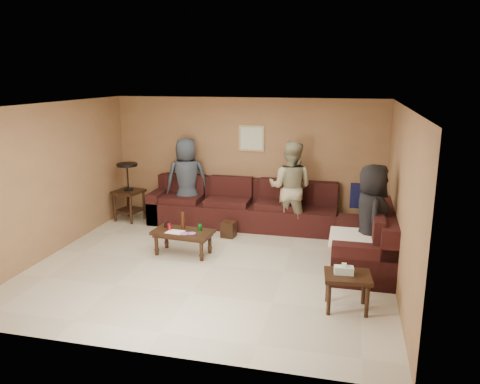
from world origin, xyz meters
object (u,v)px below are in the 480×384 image
(end_table_left, at_px, (129,191))
(side_table_right, at_px, (347,279))
(waste_bin, at_px, (229,229))
(person_left, at_px, (187,180))
(sectional_sofa, at_px, (278,221))
(person_middle, at_px, (290,188))
(coffee_table, at_px, (183,234))
(person_right, at_px, (371,218))

(end_table_left, relative_size, side_table_right, 1.90)
(waste_bin, bearing_deg, person_left, 145.09)
(sectional_sofa, height_order, person_left, person_left)
(waste_bin, relative_size, person_middle, 0.17)
(sectional_sofa, xyz_separation_m, side_table_right, (1.27, -2.50, 0.09))
(person_left, bearing_deg, person_middle, 154.31)
(coffee_table, bearing_deg, sectional_sofa, 39.62)
(end_table_left, relative_size, waste_bin, 4.06)
(end_table_left, xyz_separation_m, person_left, (1.20, 0.19, 0.24))
(coffee_table, bearing_deg, person_left, 107.14)
(side_table_right, bearing_deg, coffee_table, 153.76)
(waste_bin, distance_m, person_middle, 1.39)
(side_table_right, height_order, waste_bin, side_table_right)
(sectional_sofa, bearing_deg, end_table_left, 173.25)
(end_table_left, bearing_deg, sectional_sofa, -6.75)
(waste_bin, bearing_deg, side_table_right, -47.11)
(end_table_left, bearing_deg, coffee_table, -41.77)
(person_right, bearing_deg, sectional_sofa, 48.55)
(person_middle, bearing_deg, end_table_left, 6.34)
(side_table_right, distance_m, person_middle, 3.10)
(end_table_left, bearing_deg, person_left, 9.21)
(end_table_left, bearing_deg, person_right, -17.29)
(sectional_sofa, relative_size, person_right, 2.81)
(sectional_sofa, distance_m, waste_bin, 0.93)
(coffee_table, bearing_deg, side_table_right, -26.24)
(end_table_left, xyz_separation_m, person_right, (4.74, -1.48, 0.20))
(person_right, bearing_deg, person_left, 58.17)
(coffee_table, bearing_deg, person_middle, 43.96)
(waste_bin, height_order, person_left, person_left)
(side_table_right, xyz_separation_m, person_left, (-3.23, 3.07, 0.45))
(person_left, distance_m, person_middle, 2.14)
(sectional_sofa, xyz_separation_m, person_middle, (0.16, 0.35, 0.55))
(person_middle, bearing_deg, sectional_sofa, 71.71)
(side_table_right, height_order, person_middle, person_middle)
(end_table_left, height_order, person_middle, person_middle)
(end_table_left, bearing_deg, waste_bin, -13.59)
(sectional_sofa, height_order, side_table_right, sectional_sofa)
(sectional_sofa, relative_size, person_middle, 2.65)
(coffee_table, distance_m, side_table_right, 3.00)
(person_middle, height_order, person_right, person_middle)
(person_left, bearing_deg, sectional_sofa, 143.95)
(waste_bin, bearing_deg, person_right, -20.54)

